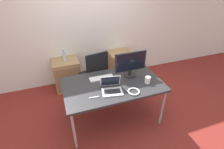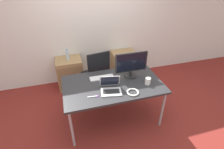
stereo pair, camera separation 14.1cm
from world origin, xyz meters
name	(u,v)px [view 1 (the left image)]	position (x,y,z in m)	size (l,w,h in m)	color
ground_plane	(113,117)	(0.00, 0.00, 0.00)	(14.00, 14.00, 0.00)	maroon
wall_back	(90,26)	(0.00, 1.52, 1.30)	(10.00, 0.05, 2.60)	silver
desk	(113,86)	(0.00, 0.00, 0.73)	(1.63, 0.95, 0.78)	#28282B
office_chair	(94,79)	(-0.14, 0.76, 0.41)	(0.56, 0.59, 1.09)	#232326
cabinet_left	(67,74)	(-0.65, 1.25, 0.35)	(0.56, 0.48, 0.70)	#99754C
cabinet_right	(120,65)	(0.64, 1.25, 0.35)	(0.56, 0.48, 0.70)	#99754C
water_bottle	(64,56)	(-0.65, 1.25, 0.81)	(0.06, 0.06, 0.24)	silver
laptop_center	(112,88)	(-0.08, -0.17, 0.82)	(0.35, 0.34, 0.23)	silver
monitor	(130,64)	(0.37, 0.14, 1.01)	(0.56, 0.23, 0.45)	black
keyboard	(101,78)	(-0.14, 0.21, 0.79)	(0.42, 0.14, 0.02)	#BCBCC1
coffee_cup_white	(148,80)	(0.55, -0.17, 0.83)	(0.09, 0.09, 0.12)	white
cable_coil	(134,91)	(0.23, -0.32, 0.79)	(0.19, 0.19, 0.03)	white
scissors	(95,97)	(-0.36, -0.25, 0.78)	(0.17, 0.05, 0.01)	#B2B2B7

